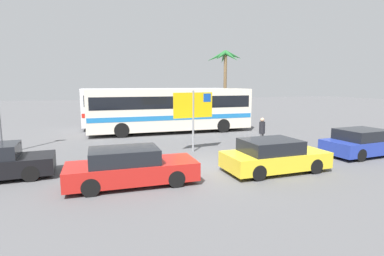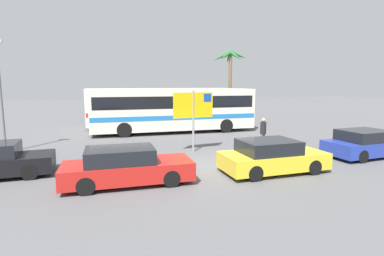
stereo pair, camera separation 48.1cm
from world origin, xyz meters
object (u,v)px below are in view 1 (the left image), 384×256
object	(u,v)px
pedestrian_crossing_lot	(262,130)
bus_front_coach	(171,108)
ferry_sign	(194,108)
car_red	(130,167)
car_yellow	(274,156)
bus_rear_coach	(157,105)
car_blue	(363,143)

from	to	relation	value
pedestrian_crossing_lot	bus_front_coach	bearing A→B (deg)	171.26
ferry_sign	pedestrian_crossing_lot	distance (m)	4.08
car_red	pedestrian_crossing_lot	world-z (taller)	pedestrian_crossing_lot
bus_front_coach	pedestrian_crossing_lot	xyz separation A→B (m)	(3.49, -6.91, -0.78)
bus_front_coach	pedestrian_crossing_lot	world-z (taller)	bus_front_coach
ferry_sign	car_yellow	distance (m)	5.11
bus_rear_coach	car_red	world-z (taller)	bus_rear_coach
ferry_sign	pedestrian_crossing_lot	size ratio (longest dim) A/B	1.88
bus_front_coach	car_yellow	world-z (taller)	bus_front_coach
bus_rear_coach	pedestrian_crossing_lot	bearing A→B (deg)	-69.03
bus_front_coach	bus_rear_coach	world-z (taller)	same
car_yellow	car_red	bearing A→B (deg)	176.85
bus_rear_coach	car_red	distance (m)	14.66
bus_front_coach	car_red	xyz separation A→B (m)	(-4.12, -10.88, -1.15)
bus_rear_coach	pedestrian_crossing_lot	xyz separation A→B (m)	(3.89, -10.16, -0.78)
bus_front_coach	pedestrian_crossing_lot	distance (m)	7.78
bus_rear_coach	ferry_sign	size ratio (longest dim) A/B	3.68
pedestrian_crossing_lot	bus_rear_coach	bearing A→B (deg)	165.46
car_red	ferry_sign	bearing A→B (deg)	48.66
car_red	car_blue	bearing A→B (deg)	4.66
bus_front_coach	pedestrian_crossing_lot	bearing A→B (deg)	-63.22
bus_front_coach	car_red	bearing A→B (deg)	-110.74
car_yellow	pedestrian_crossing_lot	size ratio (longest dim) A/B	2.51
car_blue	ferry_sign	bearing A→B (deg)	152.01
pedestrian_crossing_lot	ferry_sign	bearing A→B (deg)	-130.28
car_red	car_yellow	xyz separation A→B (m)	(5.74, -0.10, 0.00)
car_yellow	pedestrian_crossing_lot	bearing A→B (deg)	63.27
ferry_sign	car_red	size ratio (longest dim) A/B	0.71
car_red	car_yellow	world-z (taller)	same
bus_front_coach	pedestrian_crossing_lot	size ratio (longest dim) A/B	6.93
bus_front_coach	ferry_sign	bearing A→B (deg)	-93.11
ferry_sign	bus_rear_coach	bearing A→B (deg)	82.38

